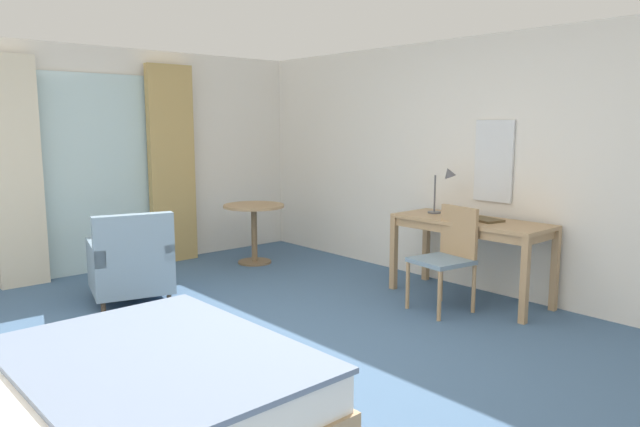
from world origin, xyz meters
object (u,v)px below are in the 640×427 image
object	(u,v)px
desk_chair	(448,252)
armchair_by_window	(131,265)
closed_book	(485,220)
round_cafe_table	(254,220)
writing_desk	(471,229)
desk_lamp	(445,181)
bed	(81,420)

from	to	relation	value
desk_chair	armchair_by_window	distance (m)	2.97
closed_book	round_cafe_table	bearing A→B (deg)	117.06
writing_desk	desk_chair	distance (m)	0.45
desk_chair	desk_lamp	world-z (taller)	desk_lamp
writing_desk	bed	bearing A→B (deg)	-173.05
writing_desk	desk_lamp	world-z (taller)	desk_lamp
desk_lamp	round_cafe_table	xyz separation A→B (m)	(-0.81, 2.20, -0.58)
bed	round_cafe_table	bearing A→B (deg)	44.30
writing_desk	armchair_by_window	bearing A→B (deg)	139.91
closed_book	desk_lamp	bearing A→B (deg)	93.01
closed_book	armchair_by_window	world-z (taller)	armchair_by_window
armchair_by_window	desk_chair	bearing A→B (deg)	-46.06
writing_desk	closed_book	xyz separation A→B (m)	(0.02, -0.14, 0.10)
desk_lamp	desk_chair	bearing A→B (deg)	-139.42
desk_lamp	armchair_by_window	size ratio (longest dim) A/B	0.55
bed	closed_book	world-z (taller)	bed
bed	desk_chair	distance (m)	3.45
desk_chair	writing_desk	bearing A→B (deg)	7.61
desk_chair	bed	bearing A→B (deg)	-173.13
bed	armchair_by_window	xyz separation A→B (m)	(1.36, 2.55, 0.08)
desk_lamp	closed_book	world-z (taller)	desk_lamp
desk_lamp	round_cafe_table	size ratio (longest dim) A/B	0.67
desk_lamp	round_cafe_table	bearing A→B (deg)	110.21
desk_lamp	writing_desk	bearing A→B (deg)	-105.19
desk_chair	round_cafe_table	size ratio (longest dim) A/B	1.28
desk_lamp	closed_book	distance (m)	0.62
desk_chair	closed_book	distance (m)	0.51
writing_desk	closed_book	world-z (taller)	closed_book
armchair_by_window	round_cafe_table	bearing A→B (deg)	15.90
bed	writing_desk	bearing A→B (deg)	6.95
desk_chair	armchair_by_window	bearing A→B (deg)	133.94
desk_chair	round_cafe_table	bearing A→B (deg)	96.23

